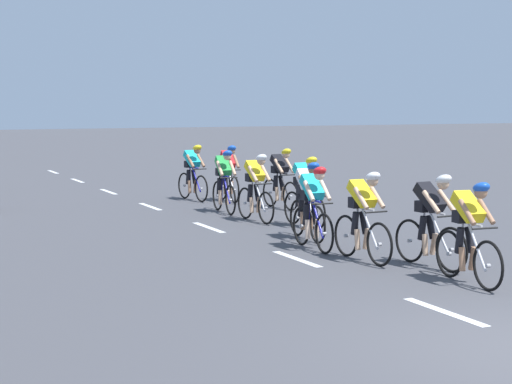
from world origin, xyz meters
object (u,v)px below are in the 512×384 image
(cyclist_eighth, at_px, (224,180))
(cyclist_tenth, at_px, (193,172))
(cyclist_fourth, at_px, (313,207))
(cyclist_seventh, at_px, (256,187))
(cyclist_sixth, at_px, (305,191))
(cyclist_lead, at_px, (469,231))
(cyclist_eleventh, at_px, (229,172))
(cyclist_second, at_px, (431,219))
(cyclist_ninth, at_px, (281,178))
(cyclist_third, at_px, (363,215))
(cyclist_fifth, at_px, (308,200))

(cyclist_eighth, relative_size, cyclist_tenth, 1.00)
(cyclist_fourth, relative_size, cyclist_seventh, 1.00)
(cyclist_sixth, bearing_deg, cyclist_lead, -95.08)
(cyclist_lead, bearing_deg, cyclist_tenth, 89.22)
(cyclist_eleventh, bearing_deg, cyclist_sixth, -94.53)
(cyclist_lead, bearing_deg, cyclist_fourth, 100.43)
(cyclist_fourth, height_order, cyclist_eleventh, same)
(cyclist_second, distance_m, cyclist_ninth, 7.86)
(cyclist_fourth, bearing_deg, cyclist_eighth, 84.09)
(cyclist_fourth, bearing_deg, cyclist_seventh, 80.79)
(cyclist_third, bearing_deg, cyclist_eleventh, 81.18)
(cyclist_third, height_order, cyclist_eighth, same)
(cyclist_fifth, height_order, cyclist_eighth, same)
(cyclist_fourth, xyz_separation_m, cyclist_sixth, (1.18, 2.48, 0.00))
(cyclist_seventh, xyz_separation_m, cyclist_tenth, (0.20, 4.45, 0.00))
(cyclist_fourth, height_order, cyclist_sixth, same)
(cyclist_eleventh, bearing_deg, cyclist_tenth, 139.34)
(cyclist_eighth, xyz_separation_m, cyclist_tenth, (0.24, 2.74, 0.00))
(cyclist_eighth, height_order, cyclist_ninth, same)
(cyclist_eleventh, bearing_deg, cyclist_lead, -94.83)
(cyclist_sixth, height_order, cyclist_seventh, same)
(cyclist_eighth, bearing_deg, cyclist_sixth, -78.13)
(cyclist_second, height_order, cyclist_fourth, same)
(cyclist_third, distance_m, cyclist_eighth, 6.77)
(cyclist_lead, relative_size, cyclist_eighth, 1.00)
(cyclist_seventh, relative_size, cyclist_eleventh, 1.00)
(cyclist_second, bearing_deg, cyclist_ninth, 81.02)
(cyclist_eighth, relative_size, cyclist_ninth, 1.00)
(cyclist_second, bearing_deg, cyclist_fourth, 112.09)
(cyclist_lead, height_order, cyclist_eighth, same)
(cyclist_second, xyz_separation_m, cyclist_seventh, (-0.31, 5.95, 0.00))
(cyclist_fifth, xyz_separation_m, cyclist_eleventh, (1.13, 6.48, 0.00))
(cyclist_fifth, bearing_deg, cyclist_sixth, 63.37)
(cyclist_ninth, bearing_deg, cyclist_second, -98.98)
(cyclist_fifth, bearing_deg, cyclist_tenth, 87.10)
(cyclist_second, height_order, cyclist_sixth, same)
(cyclist_third, distance_m, cyclist_tenth, 9.52)
(cyclist_fourth, distance_m, cyclist_eighth, 5.45)
(cyclist_sixth, bearing_deg, cyclist_fourth, -115.42)
(cyclist_third, bearing_deg, cyclist_ninth, 74.23)
(cyclist_second, relative_size, cyclist_seventh, 1.00)
(cyclist_lead, bearing_deg, cyclist_second, 77.95)
(cyclist_third, bearing_deg, cyclist_lead, -78.43)
(cyclist_seventh, height_order, cyclist_ninth, same)
(cyclist_fifth, relative_size, cyclist_eleventh, 1.00)
(cyclist_fourth, relative_size, cyclist_ninth, 1.00)
(cyclist_fourth, distance_m, cyclist_ninth, 5.91)
(cyclist_seventh, bearing_deg, cyclist_eighth, 91.33)
(cyclist_seventh, bearing_deg, cyclist_second, -86.98)
(cyclist_lead, height_order, cyclist_fourth, same)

